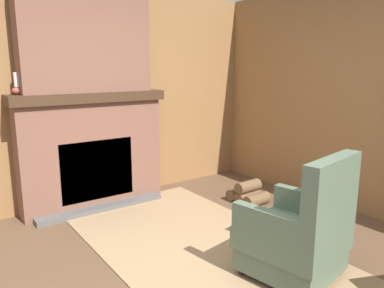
{
  "coord_description": "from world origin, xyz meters",
  "views": [
    {
      "loc": [
        1.99,
        -1.55,
        1.64
      ],
      "look_at": [
        -0.92,
        0.54,
        0.9
      ],
      "focal_mm": 35.0,
      "sensor_mm": 36.0,
      "label": 1
    }
  ],
  "objects": [
    {
      "name": "storage_case",
      "position": [
        -2.23,
        0.19,
        1.41
      ],
      "size": [
        0.16,
        0.23,
        0.11
      ],
      "color": "brown",
      "rests_on": "fireplace_hearth"
    },
    {
      "name": "fireplace_hearth",
      "position": [
        -2.18,
        0.0,
        0.67
      ],
      "size": [
        0.53,
        1.76,
        1.36
      ],
      "color": "brown",
      "rests_on": "ground"
    },
    {
      "name": "wood_panel_wall_left",
      "position": [
        -2.39,
        0.0,
        1.29
      ],
      "size": [
        0.06,
        5.32,
        2.58
      ],
      "color": "olive",
      "rests_on": "ground"
    },
    {
      "name": "area_rug",
      "position": [
        -0.25,
        0.38,
        0.01
      ],
      "size": [
        3.74,
        1.65,
        0.01
      ],
      "color": "#997A56",
      "rests_on": "ground"
    },
    {
      "name": "armchair",
      "position": [
        0.28,
        0.69,
        0.36
      ],
      "size": [
        0.81,
        0.79,
        1.02
      ],
      "rotation": [
        0.0,
        0.0,
        3.32
      ],
      "color": "#516651",
      "rests_on": "ground"
    },
    {
      "name": "chimney_breast",
      "position": [
        -2.2,
        0.0,
        1.96
      ],
      "size": [
        0.28,
        1.46,
        1.2
      ],
      "color": "brown",
      "rests_on": "fireplace_hearth"
    },
    {
      "name": "firewood_stack",
      "position": [
        -1.17,
        1.57,
        0.1
      ],
      "size": [
        0.46,
        0.35,
        0.27
      ],
      "rotation": [
        0.0,
        0.0,
        0.04
      ],
      "color": "brown",
      "rests_on": "ground"
    },
    {
      "name": "oil_lamp_vase",
      "position": [
        -2.23,
        -0.74,
        1.44
      ],
      "size": [
        0.12,
        0.12,
        0.23
      ],
      "color": "#B24C42",
      "rests_on": "fireplace_hearth"
    }
  ]
}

